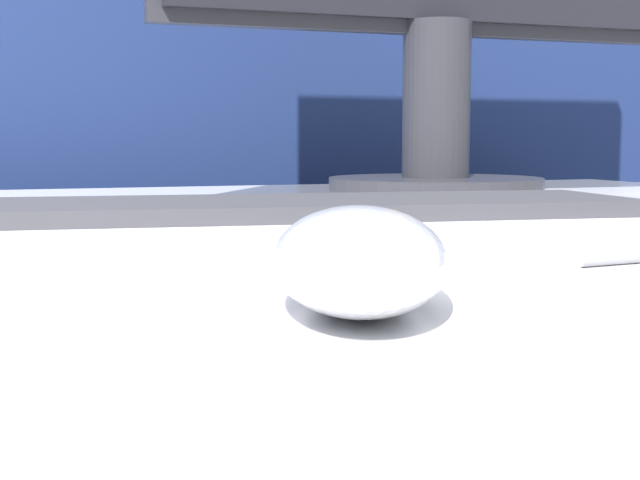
% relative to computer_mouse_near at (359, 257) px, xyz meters
% --- Properties ---
extents(partition_panel, '(5.00, 0.03, 1.00)m').
position_rel_computer_mouse_near_xyz_m(partition_panel, '(-0.05, 0.89, -0.22)').
color(partition_panel, navy).
rests_on(partition_panel, ground_plane).
extents(computer_mouse_near, '(0.10, 0.14, 0.03)m').
position_rel_computer_mouse_near_xyz_m(computer_mouse_near, '(0.00, 0.00, 0.00)').
color(computer_mouse_near, silver).
rests_on(computer_mouse_near, desk).
extents(keyboard, '(0.42, 0.17, 0.02)m').
position_rel_computer_mouse_near_xyz_m(keyboard, '(0.02, 0.17, -0.00)').
color(keyboard, white).
rests_on(keyboard, desk).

